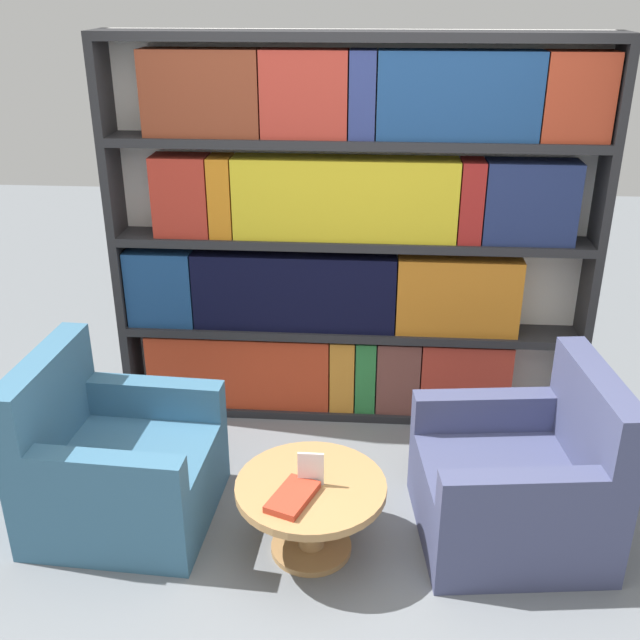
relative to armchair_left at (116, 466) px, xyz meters
name	(u,v)px	position (x,y,z in m)	size (l,w,h in m)	color
ground_plane	(337,577)	(1.12, -0.36, -0.29)	(14.00, 14.00, 0.00)	slate
bookshelf	(348,241)	(1.10, 1.13, 0.83)	(2.79, 0.30, 2.27)	silver
armchair_left	(116,466)	(0.00, 0.00, 0.00)	(0.89, 0.85, 0.88)	#386684
armchair_right	(520,484)	(1.98, 0.00, 0.00)	(0.94, 0.90, 0.88)	#42476B
coffee_table	(311,503)	(0.99, -0.19, -0.02)	(0.70, 0.70, 0.38)	#AD7F4C
table_sign	(311,471)	(0.99, -0.19, 0.16)	(0.12, 0.06, 0.17)	black
stray_book	(293,497)	(0.92, -0.31, 0.11)	(0.24, 0.31, 0.03)	#B73823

